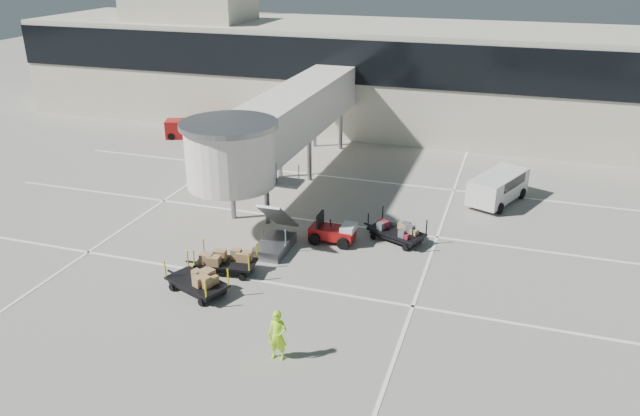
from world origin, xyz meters
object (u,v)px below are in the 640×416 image
Objects in this scene: suitcase_cart at (398,233)px; box_cart_near at (197,282)px; ground_worker at (278,336)px; minivan at (499,185)px; belt_loader at (190,129)px; box_cart_far at (225,262)px; baggage_tug at (334,232)px.

suitcase_cart reaches higher than box_cart_near.
ground_worker reaches higher than box_cart_near.
minivan reaches higher than suitcase_cart.
belt_loader is at bearing 168.43° from suitcase_cart.
ground_worker is at bearing -78.08° from suitcase_cart.
minivan is 24.42m from belt_loader.
belt_loader reaches higher than box_cart_near.
minivan is (11.73, 14.72, 0.51)m from box_cart_near.
box_cart_near reaches higher than box_cart_far.
baggage_tug is 11.14m from minivan.
belt_loader is (-19.14, 13.28, 0.22)m from suitcase_cart.
belt_loader is at bearing 116.15° from box_cart_far.
baggage_tug is at bearing 93.26° from ground_worker.
minivan is at bearing 67.74° from ground_worker.
ground_worker is at bearing -55.33° from box_cart_far.
baggage_tug is 1.17× the size of ground_worker.
belt_loader is (-12.28, 18.91, 0.17)m from box_cart_far.
baggage_tug is at bearing 43.44° from box_cart_far.
box_cart_far is at bearing -117.45° from suitcase_cart.
belt_loader is (-11.90, 20.91, 0.19)m from box_cart_near.
belt_loader reaches higher than box_cart_far.
box_cart_near is at bearing -121.53° from baggage_tug.
ground_worker is 0.41× the size of minivan.
suitcase_cart is 1.76× the size of ground_worker.
box_cart_far is 22.55m from belt_loader.
box_cart_near is at bearing -110.32° from suitcase_cart.
ground_worker is at bearing -74.97° from belt_loader.
ground_worker is (-2.17, -10.91, 0.50)m from suitcase_cart.
suitcase_cart is at bearing -100.00° from minivan.
suitcase_cart is at bearing 20.04° from baggage_tug.
ground_worker reaches higher than baggage_tug.
belt_loader reaches higher than suitcase_cart.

